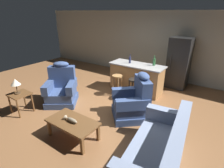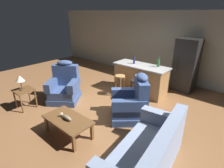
% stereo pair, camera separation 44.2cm
% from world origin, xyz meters
% --- Properties ---
extents(ground_plane, '(12.00, 12.00, 0.00)m').
position_xyz_m(ground_plane, '(0.00, 0.00, 0.00)').
color(ground_plane, brown).
extents(back_wall, '(12.00, 0.05, 2.60)m').
position_xyz_m(back_wall, '(0.00, 3.12, 1.30)').
color(back_wall, '#B2B2A3').
rests_on(back_wall, ground_plane).
extents(coffee_table, '(1.10, 0.60, 0.42)m').
position_xyz_m(coffee_table, '(0.04, -1.59, 0.36)').
color(coffee_table, brown).
rests_on(coffee_table, ground_plane).
extents(fish_figurine, '(0.34, 0.10, 0.10)m').
position_xyz_m(fish_figurine, '(0.02, -1.62, 0.46)').
color(fish_figurine, '#4C3823').
rests_on(fish_figurine, coffee_table).
extents(couch, '(1.07, 1.99, 0.94)m').
position_xyz_m(couch, '(1.82, -1.31, 0.34)').
color(couch, '#8493B2').
rests_on(couch, ground_plane).
extents(recliner_near_lamp, '(1.17, 1.17, 1.20)m').
position_xyz_m(recliner_near_lamp, '(-1.45, -0.62, 0.42)').
color(recliner_near_lamp, '#384C7A').
rests_on(recliner_near_lamp, ground_plane).
extents(recliner_near_island, '(1.19, 1.19, 1.20)m').
position_xyz_m(recliner_near_island, '(0.69, -0.14, 0.42)').
color(recliner_near_island, '#384C7A').
rests_on(recliner_near_island, ground_plane).
extents(end_table, '(0.48, 0.48, 0.56)m').
position_xyz_m(end_table, '(-1.87, -1.65, 0.46)').
color(end_table, brown).
rests_on(end_table, ground_plane).
extents(table_lamp, '(0.24, 0.24, 0.41)m').
position_xyz_m(table_lamp, '(-1.90, -1.67, 0.87)').
color(table_lamp, '#4C3823').
rests_on(table_lamp, end_table).
extents(kitchen_island, '(1.80, 0.70, 0.95)m').
position_xyz_m(kitchen_island, '(0.00, 1.35, 0.48)').
color(kitchen_island, '#9E7042').
rests_on(kitchen_island, ground_plane).
extents(bar_stool_left, '(0.32, 0.32, 0.68)m').
position_xyz_m(bar_stool_left, '(-0.35, 0.72, 0.47)').
color(bar_stool_left, '#A87A47').
rests_on(bar_stool_left, ground_plane).
extents(bar_stool_right, '(0.32, 0.32, 0.68)m').
position_xyz_m(bar_stool_right, '(0.24, 0.72, 0.47)').
color(bar_stool_right, black).
rests_on(bar_stool_right, ground_plane).
extents(refrigerator, '(0.70, 0.69, 1.76)m').
position_xyz_m(refrigerator, '(1.02, 2.55, 0.88)').
color(refrigerator, black).
rests_on(refrigerator, ground_plane).
extents(bottle_tall_green, '(0.08, 0.08, 0.31)m').
position_xyz_m(bottle_tall_green, '(0.50, 1.55, 1.07)').
color(bottle_tall_green, '#2D6B38').
rests_on(bottle_tall_green, kitchen_island).
extents(bottle_short_amber, '(0.07, 0.07, 0.30)m').
position_xyz_m(bottle_short_amber, '(-0.27, 1.34, 1.06)').
color(bottle_short_amber, '#23284C').
rests_on(bottle_short_amber, kitchen_island).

